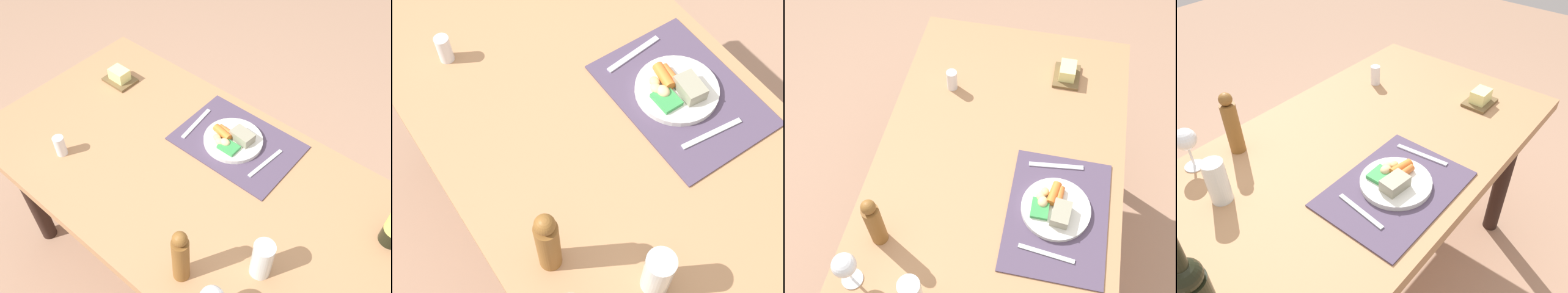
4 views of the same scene
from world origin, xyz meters
The scene contains 9 objects.
ground_plane centered at (0.00, 0.00, 0.00)m, with size 8.00×8.00×0.00m, color tan.
dining_table centered at (0.00, 0.00, 0.67)m, with size 1.54×0.86×0.77m.
placemat centered at (-0.07, -0.22, 0.77)m, with size 0.45×0.32×0.01m, color #4E3F57.
dinner_plate centered at (-0.06, -0.21, 0.79)m, with size 0.22×0.22×0.05m.
fork centered at (-0.21, -0.20, 0.77)m, with size 0.01×0.18×0.01m, color silver.
knife centered at (0.11, -0.20, 0.77)m, with size 0.02×0.19×0.01m, color silver.
pepper_mill centered at (-0.26, 0.31, 0.87)m, with size 0.05×0.05×0.23m.
water_tumbler centered at (-0.43, 0.15, 0.83)m, with size 0.06×0.06×0.14m.
salt_shaker centered at (0.39, 0.24, 0.81)m, with size 0.04×0.04×0.08m, color white.
Camera 2 is at (-0.64, 0.47, 1.93)m, focal length 49.77 mm.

